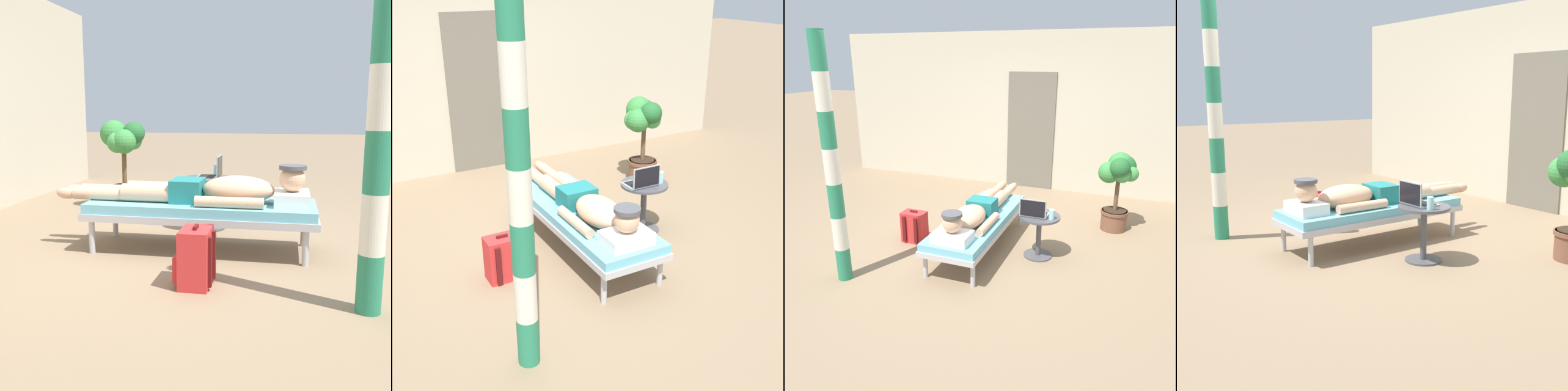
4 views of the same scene
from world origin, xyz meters
TOP-DOWN VIEW (x-y plane):
  - ground_plane at (0.00, 0.00)m, footprint 40.00×40.00m
  - house_wall_back at (0.02, 2.79)m, footprint 7.60×0.20m
  - house_door_panel at (-0.06, 2.68)m, footprint 0.84×0.03m
  - lounge_chair at (0.02, 0.00)m, footprint 0.66×1.95m
  - person_reclining at (0.02, -0.08)m, footprint 0.53×2.17m
  - side_table at (0.76, 0.06)m, footprint 0.48×0.48m
  - laptop at (0.70, 0.01)m, footprint 0.31×0.24m
  - drink_glass at (0.91, 0.00)m, footprint 0.06×0.06m
  - backpack at (-0.83, -0.11)m, footprint 0.30×0.26m
  - porch_post at (-1.06, -1.21)m, footprint 0.15×0.15m

SIDE VIEW (x-z plane):
  - ground_plane at x=0.00m, z-range 0.00..0.00m
  - backpack at x=-0.83m, z-range -0.02..0.41m
  - lounge_chair at x=0.02m, z-range 0.14..0.56m
  - side_table at x=0.76m, z-range 0.09..0.62m
  - person_reclining at x=0.02m, z-range 0.36..0.68m
  - drink_glass at x=0.91m, z-range 0.52..0.64m
  - laptop at x=0.70m, z-range 0.47..0.69m
  - house_door_panel at x=-0.06m, z-range 0.00..2.04m
  - porch_post at x=-1.06m, z-range 0.00..2.51m
  - house_wall_back at x=0.02m, z-range 0.00..2.70m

